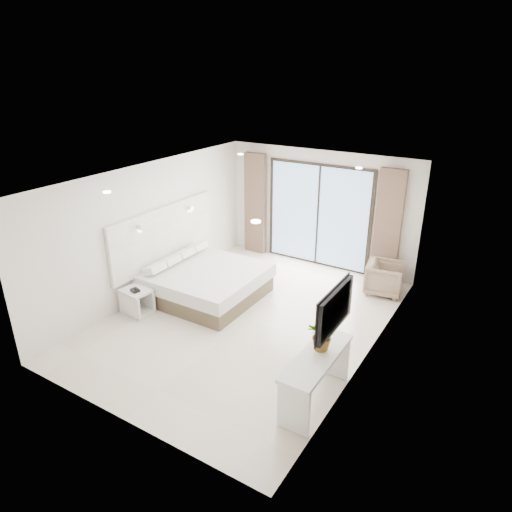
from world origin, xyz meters
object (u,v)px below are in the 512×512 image
at_px(console_desk, 317,368).
at_px(armchair, 385,277).
at_px(nightstand, 137,301).
at_px(bed, 205,282).

xyz_separation_m(console_desk, armchair, (-0.19, 3.80, -0.19)).
bearing_deg(console_desk, nightstand, 172.86).
bearing_deg(armchair, bed, 114.43).
xyz_separation_m(bed, armchair, (3.08, 2.06, 0.05)).
xyz_separation_m(bed, nightstand, (-0.69, -1.24, -0.07)).
xyz_separation_m(nightstand, console_desk, (3.97, -0.50, 0.31)).
bearing_deg(nightstand, bed, 67.76).
height_order(console_desk, armchair, console_desk).
bearing_deg(nightstand, armchair, 48.13).
height_order(bed, nightstand, bed).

